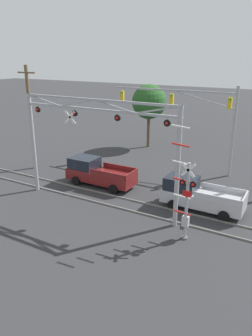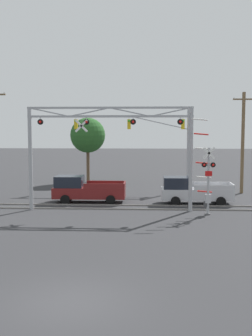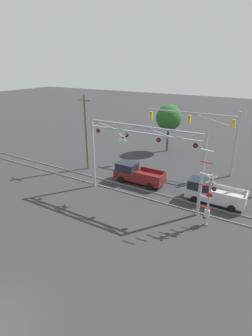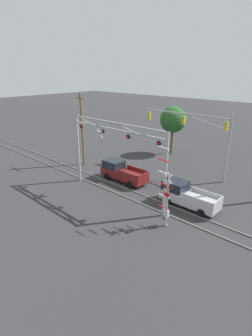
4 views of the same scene
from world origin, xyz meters
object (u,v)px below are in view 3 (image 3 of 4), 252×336
Objects in this scene: crossing_signal_mast at (208,200)px; utility_pole_left at (86,132)px; background_tree_beyond_span at (169,118)px; pickup_truck_lead at (136,174)px; traffic_signal_span at (211,130)px; crossing_gantry at (142,152)px; pickup_truck_following at (212,193)px.

crossing_signal_mast is 0.71× the size of utility_pole_left.
pickup_truck_lead is at bearing -83.26° from background_tree_beyond_span.
crossing_signal_mast is 16.26m from utility_pole_left.
traffic_signal_span reaches higher than crossing_signal_mast.
crossing_gantry is 1.79× the size of crossing_signal_mast.
background_tree_beyond_span is (-7.02, 4.84, -0.22)m from traffic_signal_span.
crossing_signal_mast is at bearing -58.22° from background_tree_beyond_span.
traffic_signal_span is at bearing 104.40° from crossing_signal_mast.
traffic_signal_span is at bearing 50.67° from pickup_truck_lead.
crossing_gantry is 9.74m from utility_pole_left.
pickup_truck_following is (2.34, -7.18, -4.06)m from traffic_signal_span.
utility_pole_left reaches higher than crossing_signal_mast.
background_tree_beyond_span is at bearing 127.90° from pickup_truck_following.
crossing_gantry is at bearing -154.51° from pickup_truck_following.
traffic_signal_span is 8.53m from background_tree_beyond_span.
traffic_signal_span is at bearing -34.58° from background_tree_beyond_span.
utility_pole_left reaches higher than traffic_signal_span.
utility_pole_left reaches higher than pickup_truck_lead.
pickup_truck_following is (5.83, 2.78, -3.69)m from crossing_gantry.
pickup_truck_following is 15.33m from utility_pole_left.
background_tree_beyond_span is (-9.36, 12.02, 3.84)m from pickup_truck_following.
crossing_signal_mast is 18.91m from background_tree_beyond_span.
crossing_signal_mast is 11.78m from traffic_signal_span.
crossing_gantry is at bearing -76.58° from background_tree_beyond_span.
utility_pole_left is (-14.89, 0.77, 3.53)m from pickup_truck_following.
pickup_truck_following is 15.71m from background_tree_beyond_span.
crossing_gantry is 2.14× the size of pickup_truck_following.
traffic_signal_span is at bearing 70.69° from crossing_gantry.
crossing_signal_mast is at bearing -26.40° from pickup_truck_lead.
traffic_signal_span reaches higher than crossing_gantry.
traffic_signal_span is 2.00× the size of pickup_truck_lead.
crossing_signal_mast is 0.94× the size of background_tree_beyond_span.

